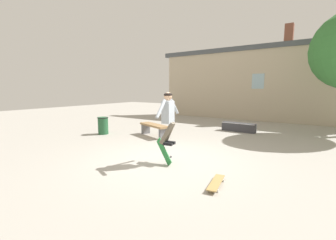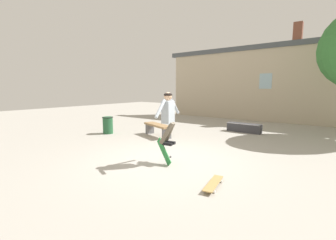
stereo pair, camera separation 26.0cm
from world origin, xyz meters
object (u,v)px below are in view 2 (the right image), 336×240
Objects in this scene: skateboard_flipping at (164,151)px; skateboard_resting at (213,183)px; park_bench at (158,128)px; skate_ledge at (244,128)px; skater at (168,114)px; trash_bin at (108,125)px.

skateboard_resting is at bearing 1.18° from skateboard_flipping.
park_bench is 1.85× the size of skateboard_resting.
skate_ledge is at bearing 105.84° from skateboard_flipping.
skater is 1.01m from skateboard_flipping.
park_bench is at bearing 150.74° from skateboard_flipping.
trash_bin is 4.81m from skateboard_flipping.
skateboard_flipping is at bearing -144.35° from skater.
trash_bin is at bearing -138.40° from skate_ledge.
skateboard_flipping is 1.79m from skateboard_resting.
skater is 1.53× the size of skateboard_resting.
skater is (-0.22, -5.59, 1.13)m from skate_ledge.
park_bench reaches higher than skateboard_resting.
skater reaches higher than skateboard_flipping.
park_bench is at bearing 126.26° from skater.
park_bench is 3.52m from skateboard_flipping.
skate_ledge reaches higher than skateboard_resting.
skater reaches higher than park_bench.
trash_bin is (-4.79, -3.93, 0.19)m from skate_ledge.
park_bench is 1.21× the size of skater.
park_bench is 5.14m from skateboard_resting.
skateboard_flipping is (-0.08, -0.07, -1.01)m from skater.
skateboard_flipping reaches higher than park_bench.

